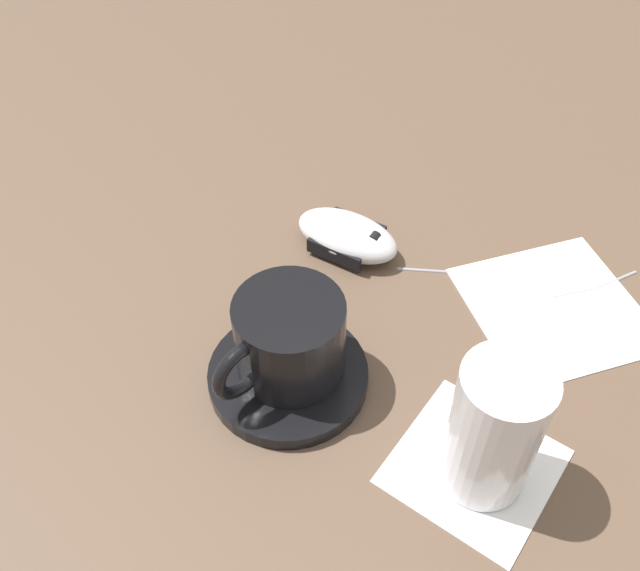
{
  "coord_description": "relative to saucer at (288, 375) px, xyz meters",
  "views": [
    {
      "loc": [
        -0.16,
        0.29,
        0.47
      ],
      "look_at": [
        0.11,
        -0.03,
        0.03
      ],
      "focal_mm": 40.0,
      "sensor_mm": 36.0,
      "label": 1
    }
  ],
  "objects": [
    {
      "name": "ground_plane",
      "position": [
        -0.08,
        -0.05,
        -0.01
      ],
      "size": [
        3.0,
        3.0,
        0.0
      ],
      "primitive_type": "plane",
      "color": "brown"
    },
    {
      "name": "saucer",
      "position": [
        0.0,
        0.0,
        0.0
      ],
      "size": [
        0.13,
        0.13,
        0.01
      ],
      "primitive_type": "cylinder",
      "color": "black",
      "rests_on": "ground"
    },
    {
      "name": "coffee_cup",
      "position": [
        0.0,
        -0.0,
        0.04
      ],
      "size": [
        0.09,
        0.12,
        0.07
      ],
      "color": "black",
      "rests_on": "saucer"
    },
    {
      "name": "computer_mouse",
      "position": [
        0.06,
        -0.15,
        0.01
      ],
      "size": [
        0.11,
        0.07,
        0.03
      ],
      "color": "silver",
      "rests_on": "ground"
    },
    {
      "name": "mouse_cable",
      "position": [
        -0.09,
        -0.21,
        -0.01
      ],
      "size": [
        0.18,
        0.14,
        0.0
      ],
      "color": "gray",
      "rests_on": "ground"
    },
    {
      "name": "napkin_under_glass",
      "position": [
        -0.16,
        -0.03,
        -0.01
      ],
      "size": [
        0.12,
        0.12,
        0.0
      ],
      "primitive_type": "cube",
      "rotation": [
        0.0,
        0.0,
        0.05
      ],
      "color": "white",
      "rests_on": "ground"
    },
    {
      "name": "drinking_glass",
      "position": [
        -0.16,
        -0.03,
        0.05
      ],
      "size": [
        0.06,
        0.06,
        0.12
      ],
      "primitive_type": "cylinder",
      "color": "silver",
      "rests_on": "napkin_under_glass"
    },
    {
      "name": "napkin_spare",
      "position": [
        -0.13,
        -0.21,
        -0.01
      ],
      "size": [
        0.2,
        0.2,
        0.0
      ],
      "primitive_type": "cube",
      "rotation": [
        0.0,
        0.0,
        -0.58
      ],
      "color": "white",
      "rests_on": "ground"
    }
  ]
}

